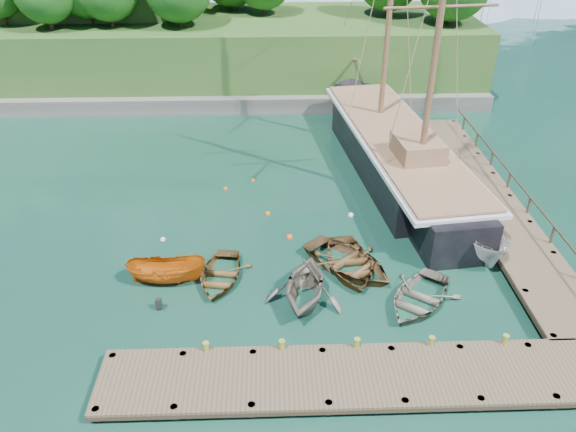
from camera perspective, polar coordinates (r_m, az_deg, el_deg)
The scene contains 23 objects.
ground at distance 27.27m, azimuth 1.23°, elevation -6.65°, with size 160.00×160.00×0.00m, color #103525.
dock_near at distance 22.41m, azimuth 7.47°, elevation -15.89°, with size 20.00×3.20×1.10m.
dock_east at distance 35.23m, azimuth 19.64°, elevation 1.73°, with size 3.20×24.00×1.10m.
bollard_0 at distance 23.59m, azimuth -8.16°, elevation -14.44°, with size 0.26×0.26×0.45m, color olive.
bollard_1 at distance 23.44m, azimuth -0.61°, elevation -14.40°, with size 0.26×0.26×0.45m, color olive.
bollard_2 at distance 23.67m, azimuth 6.89°, elevation -14.12°, with size 0.26×0.26×0.45m, color olive.
bollard_3 at distance 24.28m, azimuth 14.11°, elevation -13.63°, with size 0.26×0.26×0.45m, color olive.
bollard_4 at distance 25.22m, azimuth 20.86°, elevation -12.99°, with size 0.26×0.26×0.45m, color olive.
rowboat_0 at distance 27.55m, azimuth -6.93°, elevation -6.46°, with size 2.83×3.97×0.82m, color brown.
rowboat_1 at distance 26.14m, azimuth 1.70°, elevation -8.63°, with size 3.68×4.26×2.25m, color #696156.
rowboat_2 at distance 28.19m, azimuth 6.23°, elevation -5.41°, with size 3.28×4.59×0.95m, color #50351A.
rowboat_3 at distance 26.67m, azimuth 13.01°, elevation -8.65°, with size 3.14×4.40×0.91m, color #6C6758.
rowboat_4 at distance 28.21m, azimuth 6.11°, elevation -5.38°, with size 3.60×5.04×1.04m, color brown.
motorboat_orange at distance 27.84m, azimuth -12.06°, elevation -6.57°, with size 1.44×3.83×1.48m, color #C65B0D.
cabin_boat_white at distance 30.91m, azimuth 18.35°, elevation -3.36°, with size 1.94×5.14×1.99m, color silver.
schooner at distance 37.29m, azimuth 10.96°, elevation 5.93°, with size 7.43×27.72×20.37m.
mooring_buoy_0 at distance 30.92m, azimuth -12.59°, elevation -2.39°, with size 0.29×0.29×0.29m, color white.
mooring_buoy_1 at distance 32.45m, azimuth -2.08°, elevation 0.18°, with size 0.31×0.31×0.31m, color #E26A00.
mooring_buoy_2 at distance 30.37m, azimuth 0.15°, elevation -2.21°, with size 0.37×0.37×0.37m, color #EA5020.
mooring_buoy_3 at distance 32.50m, azimuth 6.41°, elevation 0.04°, with size 0.36×0.36×0.36m, color silver.
mooring_buoy_4 at distance 35.26m, azimuth -6.36°, elevation 2.72°, with size 0.30×0.30×0.30m, color #CF5118.
mooring_buoy_5 at distance 36.13m, azimuth -3.59°, elevation 3.60°, with size 0.27×0.27×0.27m, color #D9630D.
headland at distance 55.22m, azimuth -14.80°, elevation 18.65°, with size 51.00×19.31×12.90m.
Camera 1 is at (-1.32, -21.45, 16.80)m, focal length 35.00 mm.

